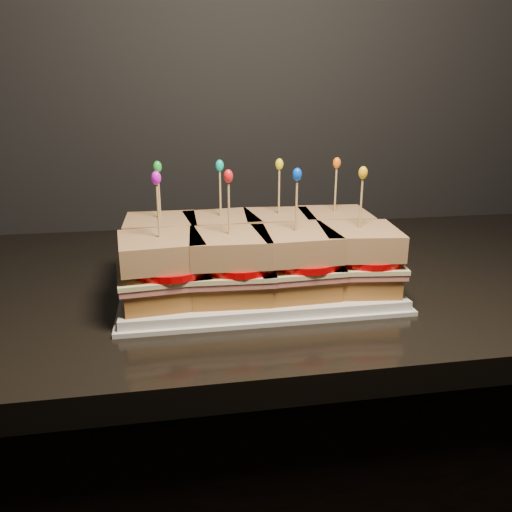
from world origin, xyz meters
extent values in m
cube|color=black|center=(0.00, 2.00, 1.35)|extent=(4.00, 0.04, 2.70)
cube|color=black|center=(-0.49, 1.68, 0.43)|extent=(2.64, 0.62, 0.85)
cube|color=black|center=(-0.49, 1.68, 0.87)|extent=(2.68, 0.66, 0.04)
cube|color=white|center=(-0.50, 1.59, 0.90)|extent=(0.38, 0.23, 0.02)
cube|color=white|center=(-0.50, 1.59, 0.89)|extent=(0.39, 0.24, 0.01)
cube|color=brown|center=(-0.63, 1.65, 0.92)|extent=(0.10, 0.10, 0.03)
cube|color=#C96969|center=(-0.63, 1.65, 0.94)|extent=(0.11, 0.11, 0.01)
cube|color=beige|center=(-0.63, 1.65, 0.94)|extent=(0.11, 0.11, 0.01)
cylinder|color=#CB0305|center=(-0.62, 1.64, 0.95)|extent=(0.10, 0.10, 0.01)
cube|color=#6C2E0D|center=(-0.63, 1.65, 0.97)|extent=(0.10, 0.10, 0.03)
cylinder|color=tan|center=(-0.63, 1.65, 1.02)|extent=(0.00, 0.00, 0.09)
ellipsoid|color=green|center=(-0.63, 1.65, 1.07)|extent=(0.01, 0.01, 0.02)
cube|color=brown|center=(-0.54, 1.65, 0.92)|extent=(0.11, 0.11, 0.03)
cube|color=#C96969|center=(-0.54, 1.65, 0.94)|extent=(0.12, 0.12, 0.01)
cube|color=beige|center=(-0.54, 1.65, 0.94)|extent=(0.12, 0.12, 0.01)
cylinder|color=#CB0305|center=(-0.53, 1.64, 0.95)|extent=(0.10, 0.10, 0.01)
cube|color=#6C2E0D|center=(-0.54, 1.65, 0.97)|extent=(0.11, 0.11, 0.03)
cylinder|color=tan|center=(-0.54, 1.65, 1.02)|extent=(0.00, 0.00, 0.09)
ellipsoid|color=#06B8A5|center=(-0.54, 1.65, 1.07)|extent=(0.01, 0.01, 0.02)
cube|color=brown|center=(-0.45, 1.65, 0.92)|extent=(0.11, 0.11, 0.03)
cube|color=#C96969|center=(-0.45, 1.65, 0.94)|extent=(0.12, 0.12, 0.01)
cube|color=beige|center=(-0.45, 1.65, 0.94)|extent=(0.12, 0.12, 0.01)
cylinder|color=#CB0305|center=(-0.44, 1.64, 0.95)|extent=(0.10, 0.10, 0.01)
cube|color=#6C2E0D|center=(-0.45, 1.65, 0.97)|extent=(0.11, 0.11, 0.03)
cylinder|color=tan|center=(-0.45, 1.65, 1.02)|extent=(0.00, 0.00, 0.09)
ellipsoid|color=yellow|center=(-0.45, 1.65, 1.07)|extent=(0.01, 0.01, 0.02)
cube|color=brown|center=(-0.37, 1.65, 0.92)|extent=(0.11, 0.11, 0.03)
cube|color=#C96969|center=(-0.37, 1.65, 0.94)|extent=(0.12, 0.11, 0.01)
cube|color=beige|center=(-0.37, 1.65, 0.94)|extent=(0.12, 0.12, 0.01)
cylinder|color=#CB0305|center=(-0.35, 1.64, 0.95)|extent=(0.10, 0.10, 0.01)
cube|color=#6C2E0D|center=(-0.37, 1.65, 0.97)|extent=(0.11, 0.11, 0.03)
cylinder|color=tan|center=(-0.37, 1.65, 1.02)|extent=(0.00, 0.00, 0.09)
ellipsoid|color=orange|center=(-0.37, 1.65, 1.07)|extent=(0.01, 0.01, 0.02)
cube|color=brown|center=(-0.63, 1.54, 0.92)|extent=(0.11, 0.11, 0.03)
cube|color=#C96969|center=(-0.63, 1.54, 0.94)|extent=(0.12, 0.12, 0.01)
cube|color=beige|center=(-0.63, 1.54, 0.94)|extent=(0.12, 0.12, 0.01)
cylinder|color=#CB0305|center=(-0.62, 1.53, 0.95)|extent=(0.10, 0.10, 0.01)
cube|color=#6C2E0D|center=(-0.63, 1.54, 0.97)|extent=(0.11, 0.11, 0.03)
cylinder|color=tan|center=(-0.63, 1.54, 1.02)|extent=(0.00, 0.00, 0.09)
ellipsoid|color=#CF11D5|center=(-0.63, 1.54, 1.07)|extent=(0.01, 0.01, 0.02)
cube|color=brown|center=(-0.54, 1.54, 0.92)|extent=(0.11, 0.11, 0.03)
cube|color=#C96969|center=(-0.54, 1.54, 0.94)|extent=(0.12, 0.11, 0.01)
cube|color=beige|center=(-0.54, 1.54, 0.94)|extent=(0.12, 0.11, 0.01)
cylinder|color=#CB0305|center=(-0.53, 1.53, 0.95)|extent=(0.10, 0.10, 0.01)
cube|color=#6C2E0D|center=(-0.54, 1.54, 0.97)|extent=(0.11, 0.11, 0.03)
cylinder|color=tan|center=(-0.54, 1.54, 1.02)|extent=(0.00, 0.00, 0.09)
ellipsoid|color=red|center=(-0.54, 1.54, 1.07)|extent=(0.01, 0.01, 0.02)
cube|color=brown|center=(-0.45, 1.54, 0.92)|extent=(0.10, 0.10, 0.03)
cube|color=#C96969|center=(-0.45, 1.54, 0.94)|extent=(0.12, 0.11, 0.01)
cube|color=beige|center=(-0.45, 1.54, 0.94)|extent=(0.12, 0.11, 0.01)
cylinder|color=#CB0305|center=(-0.44, 1.53, 0.95)|extent=(0.10, 0.10, 0.01)
cube|color=#6C2E0D|center=(-0.45, 1.54, 0.97)|extent=(0.11, 0.11, 0.03)
cylinder|color=tan|center=(-0.45, 1.54, 1.02)|extent=(0.00, 0.00, 0.09)
ellipsoid|color=blue|center=(-0.45, 1.54, 1.07)|extent=(0.01, 0.01, 0.02)
cube|color=brown|center=(-0.37, 1.54, 0.92)|extent=(0.11, 0.11, 0.03)
cube|color=#C96969|center=(-0.37, 1.54, 0.94)|extent=(0.12, 0.12, 0.01)
cube|color=beige|center=(-0.37, 1.54, 0.94)|extent=(0.13, 0.12, 0.01)
cylinder|color=#CB0305|center=(-0.35, 1.53, 0.95)|extent=(0.10, 0.10, 0.01)
cube|color=#6C2E0D|center=(-0.37, 1.54, 0.97)|extent=(0.11, 0.11, 0.03)
cylinder|color=tan|center=(-0.37, 1.54, 1.02)|extent=(0.00, 0.00, 0.09)
ellipsoid|color=#E9A813|center=(-0.37, 1.54, 1.07)|extent=(0.01, 0.01, 0.02)
camera|label=1|loc=(-0.62, 0.92, 1.16)|focal=35.00mm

